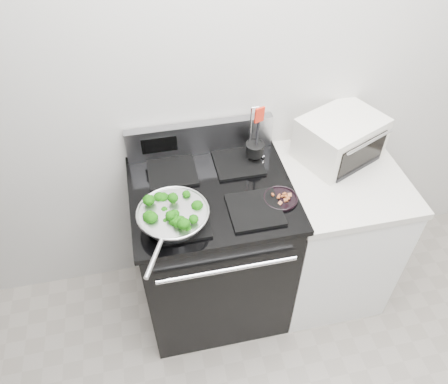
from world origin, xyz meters
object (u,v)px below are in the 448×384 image
object	(u,v)px
gas_range	(213,249)
utensil_holder	(255,152)
skillet	(173,216)
bacon_plate	(281,197)
toaster_oven	(340,138)

from	to	relation	value
gas_range	utensil_holder	bearing A→B (deg)	33.23
gas_range	utensil_holder	world-z (taller)	utensil_holder
skillet	bacon_plate	xyz separation A→B (m)	(0.51, 0.05, -0.03)
toaster_oven	utensil_holder	bearing A→B (deg)	153.92
toaster_oven	gas_range	bearing A→B (deg)	168.12
utensil_holder	toaster_oven	bearing A→B (deg)	-19.53
gas_range	bacon_plate	size ratio (longest dim) A/B	6.92
bacon_plate	toaster_oven	bearing A→B (deg)	35.01
utensil_holder	toaster_oven	distance (m)	0.45
bacon_plate	utensil_holder	distance (m)	0.30
toaster_oven	bacon_plate	bearing A→B (deg)	-169.03
bacon_plate	utensil_holder	xyz separation A→B (m)	(-0.05, 0.30, 0.04)
skillet	bacon_plate	bearing A→B (deg)	29.66
skillet	toaster_oven	world-z (taller)	toaster_oven
bacon_plate	utensil_holder	world-z (taller)	utensil_holder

